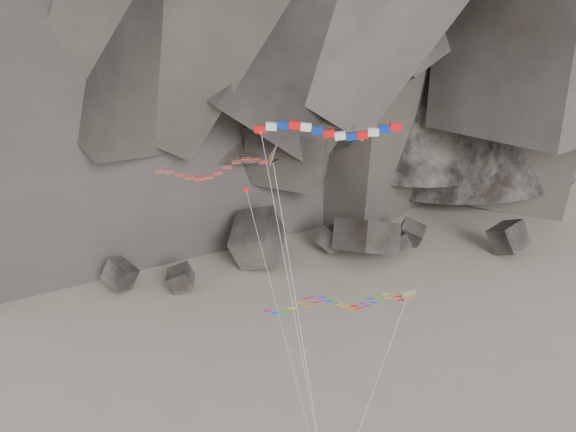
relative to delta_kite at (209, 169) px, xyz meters
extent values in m
cube|color=#47423F|center=(22.51, 33.93, -23.01)|extent=(9.34, 9.54, 7.50)
cube|color=#47423F|center=(18.89, 37.49, -23.78)|extent=(5.49, 4.97, 4.33)
cube|color=#47423F|center=(-18.21, 36.36, -23.09)|extent=(6.59, 6.78, 5.71)
cube|color=#47423F|center=(-10.06, 31.26, -23.71)|extent=(5.03, 4.21, 4.46)
cube|color=#47423F|center=(7.73, 34.93, -22.63)|extent=(8.53, 9.25, 8.37)
cube|color=#47423F|center=(30.45, 37.73, -23.98)|extent=(4.56, 4.55, 4.27)
cube|color=#47423F|center=(42.49, 32.06, -23.29)|extent=(5.70, 5.75, 5.64)
cube|color=#47423F|center=(-21.19, 37.91, -22.65)|extent=(7.58, 7.61, 6.62)
cube|color=#47423F|center=(-2.69, 29.89, -24.01)|extent=(3.83, 3.59, 3.60)
cube|color=#47423F|center=(27.73, 35.55, -24.10)|extent=(3.23, 3.13, 3.46)
cylinder|color=silver|center=(5.72, -4.26, -11.35)|extent=(2.59, 9.19, 23.95)
cube|color=red|center=(3.92, 2.48, 2.01)|extent=(0.87, 0.67, 0.52)
cube|color=white|center=(4.71, 2.28, 2.23)|extent=(0.91, 0.68, 0.58)
cube|color=navy|center=(5.51, 2.04, 2.37)|extent=(0.93, 0.69, 0.62)
cube|color=red|center=(6.30, 1.76, 2.38)|extent=(0.93, 0.69, 0.62)
cube|color=white|center=(7.10, 1.48, 2.27)|extent=(0.92, 0.68, 0.59)
cube|color=navy|center=(7.89, 1.23, 2.07)|extent=(0.88, 0.68, 0.54)
cube|color=red|center=(8.69, 1.01, 1.85)|extent=(0.90, 0.68, 0.57)
cube|color=white|center=(9.48, 0.85, 1.68)|extent=(0.93, 0.69, 0.61)
cube|color=navy|center=(10.27, 0.74, 1.64)|extent=(0.94, 0.69, 0.62)
cube|color=red|center=(11.07, 0.66, 1.72)|extent=(0.92, 0.69, 0.60)
cube|color=white|center=(11.86, 0.60, 1.91)|extent=(0.89, 0.68, 0.55)
cube|color=navy|center=(12.66, 0.52, 2.13)|extent=(0.89, 0.68, 0.55)
cube|color=red|center=(13.45, 0.40, 2.32)|extent=(0.92, 0.69, 0.60)
cylinder|color=silver|center=(5.46, -3.28, -10.65)|extent=(3.11, 11.13, 25.34)
cube|color=#E2FF0E|center=(14.56, -1.69, -10.36)|extent=(1.18, 0.57, 0.64)
cube|color=#0CB219|center=(14.56, -1.85, -10.60)|extent=(0.99, 0.43, 0.44)
cylinder|color=silver|center=(10.78, -5.26, -16.84)|extent=(7.60, 7.18, 12.98)
cube|color=red|center=(2.44, -0.46, -1.50)|extent=(0.46, 0.17, 0.30)
cube|color=navy|center=(2.29, -0.45, -1.50)|extent=(0.17, 0.09, 0.31)
cylinder|color=silver|center=(4.72, -4.65, -12.41)|extent=(4.58, 8.40, 21.82)
camera|label=1|loc=(-2.22, -42.59, 13.39)|focal=40.00mm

